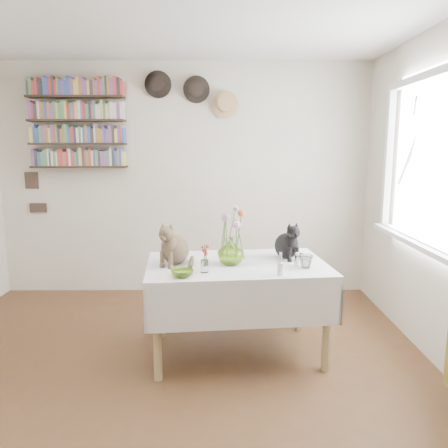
{
  "coord_description": "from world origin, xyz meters",
  "views": [
    {
      "loc": [
        0.41,
        -2.52,
        1.6
      ],
      "look_at": [
        0.43,
        0.61,
        1.05
      ],
      "focal_mm": 35.0,
      "sensor_mm": 36.0,
      "label": 1
    }
  ],
  "objects_px": {
    "dining_table": "(237,286)",
    "bookshelf_unit": "(77,124)",
    "black_cat": "(286,239)",
    "flower_vase": "(231,251)",
    "tabby_cat": "(175,242)"
  },
  "relations": [
    {
      "from": "dining_table",
      "to": "bookshelf_unit",
      "type": "xyz_separation_m",
      "value": [
        -1.63,
        1.45,
        1.29
      ]
    },
    {
      "from": "dining_table",
      "to": "bookshelf_unit",
      "type": "height_order",
      "value": "bookshelf_unit"
    },
    {
      "from": "black_cat",
      "to": "dining_table",
      "type": "bearing_deg",
      "value": -176.2
    },
    {
      "from": "dining_table",
      "to": "flower_vase",
      "type": "bearing_deg",
      "value": -144.07
    },
    {
      "from": "tabby_cat",
      "to": "flower_vase",
      "type": "distance_m",
      "value": 0.43
    },
    {
      "from": "black_cat",
      "to": "bookshelf_unit",
      "type": "xyz_separation_m",
      "value": [
        -2.03,
        1.28,
        0.96
      ]
    },
    {
      "from": "tabby_cat",
      "to": "flower_vase",
      "type": "height_order",
      "value": "tabby_cat"
    },
    {
      "from": "tabby_cat",
      "to": "black_cat",
      "type": "xyz_separation_m",
      "value": [
        0.87,
        0.17,
        -0.02
      ]
    },
    {
      "from": "tabby_cat",
      "to": "black_cat",
      "type": "height_order",
      "value": "tabby_cat"
    },
    {
      "from": "tabby_cat",
      "to": "black_cat",
      "type": "distance_m",
      "value": 0.89
    },
    {
      "from": "dining_table",
      "to": "black_cat",
      "type": "bearing_deg",
      "value": 22.29
    },
    {
      "from": "tabby_cat",
      "to": "bookshelf_unit",
      "type": "bearing_deg",
      "value": 153.06
    },
    {
      "from": "dining_table",
      "to": "black_cat",
      "type": "height_order",
      "value": "black_cat"
    },
    {
      "from": "black_cat",
      "to": "bookshelf_unit",
      "type": "height_order",
      "value": "bookshelf_unit"
    },
    {
      "from": "tabby_cat",
      "to": "flower_vase",
      "type": "relative_size",
      "value": 1.62
    }
  ]
}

